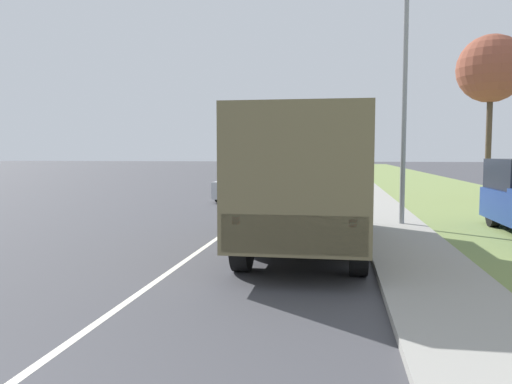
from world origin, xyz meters
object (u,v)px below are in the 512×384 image
at_px(car_second_ahead, 314,176).
at_px(car_third_ahead, 321,171).
at_px(car_nearest_ahead, 242,183).
at_px(military_truck, 307,175).
at_px(lamp_post, 397,82).

bearing_deg(car_second_ahead, car_third_ahead, 88.48).
relative_size(car_nearest_ahead, car_second_ahead, 0.98).
bearing_deg(car_second_ahead, military_truck, -87.79).
relative_size(car_nearest_ahead, car_third_ahead, 1.14).
xyz_separation_m(military_truck, car_third_ahead, (-0.65, 29.95, -0.94)).
distance_m(car_nearest_ahead, car_third_ahead, 18.44).
height_order(car_second_ahead, car_third_ahead, car_third_ahead).
bearing_deg(car_nearest_ahead, car_second_ahead, 74.76).
distance_m(car_second_ahead, car_third_ahead, 7.74).
distance_m(military_truck, lamp_post, 5.01).
bearing_deg(car_second_ahead, car_nearest_ahead, -105.24).
height_order(car_nearest_ahead, car_third_ahead, car_nearest_ahead).
relative_size(car_nearest_ahead, lamp_post, 0.71).
bearing_deg(car_nearest_ahead, car_third_ahead, 80.47).
bearing_deg(car_nearest_ahead, lamp_post, -53.45).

